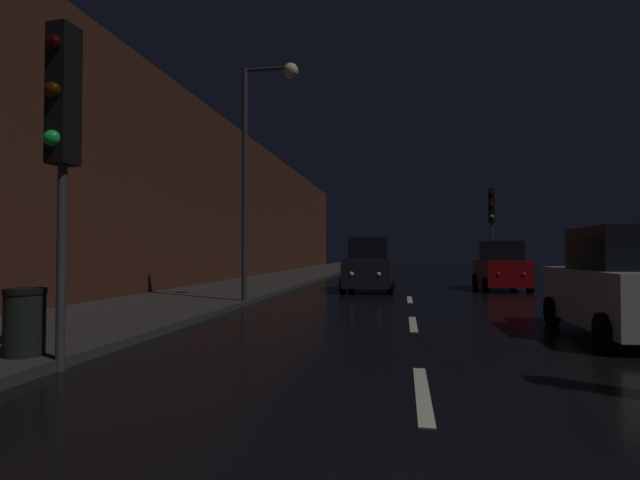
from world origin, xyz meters
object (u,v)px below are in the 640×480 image
at_px(car_parked_right_near, 623,287).
at_px(car_approaching_headlights, 369,266).
at_px(streetlamp_overhead, 260,146).
at_px(trash_bin_curbside, 25,322).
at_px(car_parked_right_far, 501,268).
at_px(traffic_light_near_left, 62,120).
at_px(traffic_light_far_right, 492,213).

bearing_deg(car_parked_right_near, car_approaching_headlights, 28.87).
bearing_deg(streetlamp_overhead, car_parked_right_near, -24.47).
bearing_deg(trash_bin_curbside, streetlamp_overhead, 82.45).
xyz_separation_m(streetlamp_overhead, car_parked_right_near, (8.20, -3.73, -3.79)).
distance_m(streetlamp_overhead, car_parked_right_far, 11.76).
distance_m(car_parked_right_far, car_parked_right_near, 11.26).
xyz_separation_m(streetlamp_overhead, trash_bin_curbside, (-1.01, -7.62, -4.11)).
distance_m(traffic_light_near_left, trash_bin_curbside, 2.83).
relative_size(traffic_light_far_right, streetlamp_overhead, 0.72).
distance_m(trash_bin_curbside, car_approaching_headlights, 14.22).
relative_size(trash_bin_curbside, car_parked_right_near, 0.23).
distance_m(traffic_light_near_left, traffic_light_far_right, 23.70).
xyz_separation_m(car_parked_right_far, car_parked_right_near, (-0.00, -11.26, 0.01)).
bearing_deg(traffic_light_far_right, streetlamp_overhead, -28.63).
height_order(traffic_light_far_right, car_approaching_headlights, traffic_light_far_right).
height_order(car_parked_right_far, car_parked_right_near, car_parked_right_near).
relative_size(traffic_light_far_right, car_approaching_headlights, 1.19).
xyz_separation_m(trash_bin_curbside, car_parked_right_near, (9.21, 3.90, 0.32)).
relative_size(streetlamp_overhead, car_parked_right_near, 1.75).
bearing_deg(traffic_light_near_left, car_parked_right_near, 119.17).
height_order(traffic_light_near_left, car_approaching_headlights, traffic_light_near_left).
relative_size(traffic_light_near_left, trash_bin_curbside, 5.01).
bearing_deg(car_parked_right_far, streetlamp_overhead, 132.60).
bearing_deg(traffic_light_near_left, streetlamp_overhead, -178.73).
relative_size(traffic_light_near_left, car_approaching_headlights, 1.08).
height_order(streetlamp_overhead, car_parked_right_near, streetlamp_overhead).
bearing_deg(car_parked_right_near, trash_bin_curbside, 112.94).
bearing_deg(car_parked_right_near, traffic_light_far_right, -2.58).
xyz_separation_m(streetlamp_overhead, car_parked_right_far, (8.20, 7.54, -3.80)).
height_order(traffic_light_far_right, streetlamp_overhead, streetlamp_overhead).
xyz_separation_m(trash_bin_curbside, car_parked_right_far, (9.21, 15.16, 0.31)).
distance_m(traffic_light_far_right, streetlamp_overhead, 16.68).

